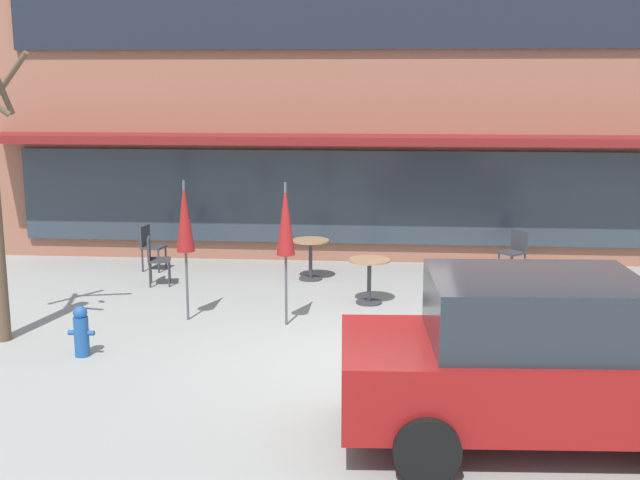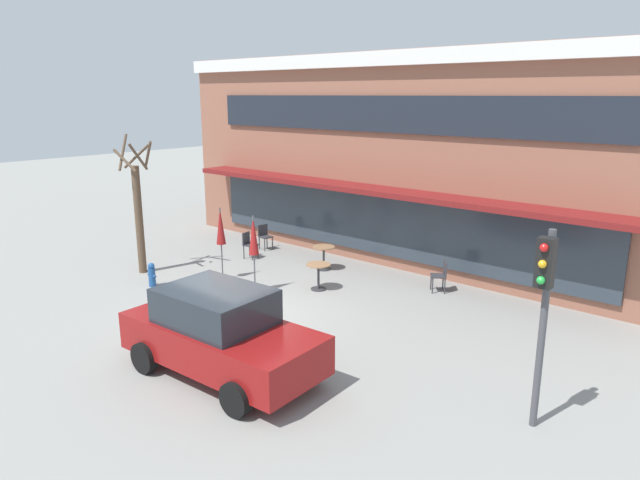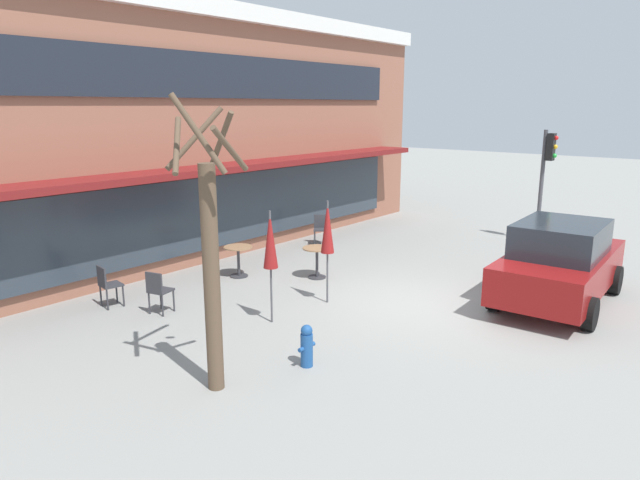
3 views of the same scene
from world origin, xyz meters
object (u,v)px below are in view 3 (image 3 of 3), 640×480
Objects in this scene: traffic_light_pole at (546,167)px; cafe_chair_1 at (158,289)px; patio_umbrella_cream_folded at (270,241)px; cafe_chair_2 at (320,227)px; cafe_table_near_wall at (238,256)px; parked_sedan at (560,262)px; cafe_table_streetside at (317,257)px; patio_umbrella_green_folded at (328,228)px; street_tree at (210,261)px; fire_hydrant at (307,346)px; cafe_chair_0 at (107,283)px.

cafe_chair_1 is at bearing 161.18° from traffic_light_pole.
patio_umbrella_cream_folded is 2.47× the size of cafe_chair_2.
cafe_table_near_wall is 7.30m from parked_sedan.
cafe_chair_2 is at bearing 37.79° from cafe_table_streetside.
cafe_table_streetside is 5.44m from parked_sedan.
cafe_table_streetside is 4.02m from cafe_chair_1.
cafe_table_streetside is 2.12m from patio_umbrella_green_folded.
street_tree is at bearing -153.91° from patio_umbrella_cream_folded.
patio_umbrella_green_folded is at bearing -92.12° from cafe_table_near_wall.
cafe_chair_2 is (3.86, 0.56, 0.01)m from cafe_table_near_wall.
traffic_light_pole reaches higher than cafe_table_streetside.
patio_umbrella_cream_folded is 6.15m from parked_sedan.
patio_umbrella_green_folded is 0.52× the size of street_tree.
cafe_table_near_wall is 5.26m from fire_hydrant.
patio_umbrella_green_folded is at bearing 169.27° from traffic_light_pole.
traffic_light_pole is (5.39, 2.17, 1.42)m from parked_sedan.
cafe_chair_2 is (5.54, 3.30, -1.10)m from patio_umbrella_cream_folded.
cafe_table_streetside is 4.80m from cafe_chair_0.
patio_umbrella_cream_folded is at bearing -157.18° from cafe_table_streetside.
patio_umbrella_green_folded and patio_umbrella_cream_folded have the same top height.
patio_umbrella_green_folded is 1.00× the size of patio_umbrella_cream_folded.
traffic_light_pole is at bearing -9.79° from patio_umbrella_cream_folded.
street_tree reaches higher than patio_umbrella_cream_folded.
fire_hydrant is (-5.72, 2.14, -0.53)m from parked_sedan.
parked_sedan is at bearing -45.89° from cafe_chair_1.
traffic_light_pole reaches higher than parked_sedan.
street_tree is 6.05× the size of fire_hydrant.
cafe_chair_2 is (3.97, 3.43, -1.10)m from patio_umbrella_green_folded.
cafe_chair_1 is at bearing 91.22° from fire_hydrant.
patio_umbrella_cream_folded is (-2.81, -1.18, 1.11)m from cafe_table_streetside.
cafe_table_streetside is 0.35× the size of patio_umbrella_green_folded.
patio_umbrella_green_folded is at bearing 129.53° from parked_sedan.
cafe_table_near_wall is 1.92m from cafe_table_streetside.
cafe_table_streetside is at bearing 46.55° from patio_umbrella_green_folded.
patio_umbrella_cream_folded reaches higher than cafe_chair_0.
traffic_light_pole is (11.62, -4.96, 1.77)m from cafe_chair_0.
street_tree reaches higher than cafe_chair_1.
parked_sedan is at bearing -158.10° from traffic_light_pole.
street_tree is at bearing -112.08° from cafe_chair_1.
traffic_light_pole is at bearing -21.90° from cafe_table_streetside.
cafe_chair_0 is at bearing 115.56° from patio_umbrella_cream_folded.
cafe_chair_1 is 8.34m from parked_sedan.
cafe_chair_0 is 0.26× the size of traffic_light_pole.
cafe_chair_2 reaches higher than cafe_table_near_wall.
cafe_table_streetside is at bearing 158.10° from traffic_light_pole.
traffic_light_pole is (4.54, -5.04, 1.77)m from cafe_chair_2.
cafe_chair_2 is at bearing 40.80° from patio_umbrella_green_folded.
cafe_table_near_wall is 2.86m from cafe_chair_1.
cafe_chair_2 is at bearing 37.66° from fire_hydrant.
cafe_table_near_wall is 0.18× the size of parked_sedan.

